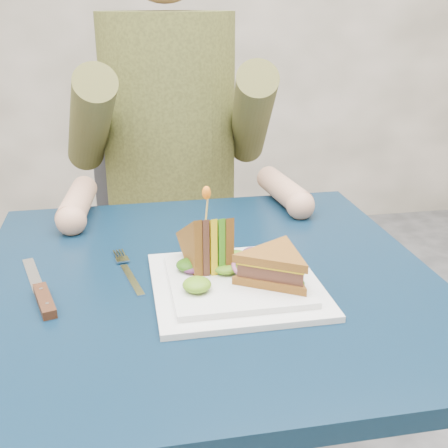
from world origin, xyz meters
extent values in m
cube|color=black|center=(0.00, 0.00, 0.71)|extent=(0.75, 0.75, 0.03)
cylinder|color=#595B5E|center=(-0.32, 0.32, 0.35)|extent=(0.04, 0.04, 0.70)
cylinder|color=#595B5E|center=(0.32, 0.32, 0.35)|extent=(0.04, 0.04, 0.70)
cube|color=#47474C|center=(0.00, 0.64, 0.45)|extent=(0.42, 0.40, 0.04)
cube|color=#47474C|center=(0.00, 0.82, 0.70)|extent=(0.42, 0.03, 0.46)
cylinder|color=#47474C|center=(-0.18, 0.47, 0.21)|extent=(0.02, 0.02, 0.43)
cylinder|color=#47474C|center=(0.18, 0.47, 0.21)|extent=(0.02, 0.02, 0.43)
cylinder|color=#47474C|center=(-0.18, 0.81, 0.21)|extent=(0.02, 0.02, 0.43)
cylinder|color=#47474C|center=(0.18, 0.81, 0.21)|extent=(0.02, 0.02, 0.43)
cylinder|color=#4E5024|center=(0.00, 0.62, 0.87)|extent=(0.34, 0.34, 0.52)
cylinder|color=brown|center=(-0.20, 0.53, 0.89)|extent=(0.15, 0.39, 0.31)
cylinder|color=tan|center=(-0.23, 0.33, 0.76)|extent=(0.08, 0.20, 0.06)
sphere|color=tan|center=(-0.23, 0.23, 0.76)|extent=(0.06, 0.06, 0.06)
cylinder|color=brown|center=(0.20, 0.53, 0.89)|extent=(0.15, 0.39, 0.31)
cylinder|color=tan|center=(0.23, 0.33, 0.76)|extent=(0.08, 0.20, 0.06)
sphere|color=tan|center=(0.23, 0.23, 0.76)|extent=(0.06, 0.06, 0.06)
cube|color=white|center=(0.04, -0.06, 0.73)|extent=(0.26, 0.26, 0.01)
cube|color=white|center=(0.04, -0.06, 0.74)|extent=(0.21, 0.21, 0.01)
cube|color=silver|center=(-0.12, 0.00, 0.73)|extent=(0.04, 0.12, 0.00)
cube|color=silver|center=(-0.14, 0.08, 0.73)|extent=(0.03, 0.03, 0.00)
cube|color=silver|center=(-0.15, 0.10, 0.73)|extent=(0.01, 0.03, 0.00)
cube|color=silver|center=(-0.15, 0.10, 0.73)|extent=(0.01, 0.03, 0.00)
cube|color=silver|center=(-0.14, 0.10, 0.73)|extent=(0.01, 0.03, 0.00)
cube|color=silver|center=(-0.14, 0.10, 0.73)|extent=(0.01, 0.03, 0.00)
cube|color=silver|center=(-0.28, 0.05, 0.73)|extent=(0.05, 0.14, 0.00)
cube|color=black|center=(-0.25, -0.05, 0.74)|extent=(0.04, 0.10, 0.01)
cylinder|color=silver|center=(-0.26, -0.03, 0.74)|extent=(0.01, 0.01, 0.00)
cylinder|color=silver|center=(-0.25, -0.08, 0.74)|extent=(0.01, 0.01, 0.00)
cylinder|color=tan|center=(0.00, -0.01, 0.85)|extent=(0.01, 0.01, 0.06)
ellipsoid|color=orange|center=(0.00, -0.01, 0.88)|extent=(0.01, 0.01, 0.02)
torus|color=#9E4C7A|center=(0.05, -0.05, 0.77)|extent=(0.04, 0.04, 0.02)
camera|label=1|loc=(-0.13, -0.82, 1.15)|focal=45.00mm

